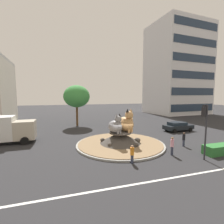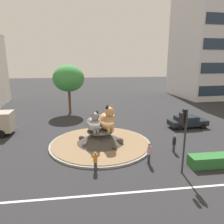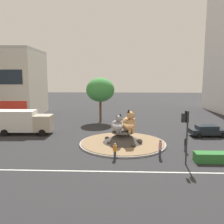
% 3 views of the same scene
% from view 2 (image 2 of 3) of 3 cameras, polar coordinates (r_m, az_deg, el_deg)
% --- Properties ---
extents(ground_plane, '(160.00, 160.00, 0.00)m').
position_cam_2_polar(ground_plane, '(21.48, -3.15, -8.71)').
color(ground_plane, '#28282B').
extents(lane_centreline, '(112.00, 0.20, 0.01)m').
position_cam_2_polar(lane_centreline, '(14.39, -0.47, -21.14)').
color(lane_centreline, silver).
rests_on(lane_centreline, ground).
extents(roundabout_island, '(9.98, 9.98, 1.49)m').
position_cam_2_polar(roundabout_island, '(21.29, -3.16, -7.38)').
color(roundabout_island, gray).
rests_on(roundabout_island, ground).
extents(cat_statue_grey, '(1.82, 2.42, 2.19)m').
position_cam_2_polar(cat_statue_grey, '(20.44, -4.95, -3.09)').
color(cat_statue_grey, gray).
rests_on(cat_statue_grey, roundabout_island).
extents(cat_statue_calico, '(2.18, 3.03, 2.68)m').
position_cam_2_polar(cat_statue_calico, '(20.79, -1.26, -2.24)').
color(cat_statue_calico, tan).
rests_on(cat_statue_calico, roundabout_island).
extents(traffic_light_mast, '(0.71, 0.61, 4.86)m').
position_cam_2_polar(traffic_light_mast, '(16.03, 18.72, -3.91)').
color(traffic_light_mast, '#2D2D33').
rests_on(traffic_light_mast, ground).
extents(office_tower, '(16.90, 14.46, 26.46)m').
position_cam_2_polar(office_tower, '(54.28, 26.23, 17.87)').
color(office_tower, silver).
rests_on(office_tower, ground).
extents(broadleaf_tree_behind_island, '(4.74, 4.74, 7.46)m').
position_cam_2_polar(broadleaf_tree_behind_island, '(33.32, -11.56, 8.79)').
color(broadleaf_tree_behind_island, brown).
rests_on(broadleaf_tree_behind_island, ground).
extents(pedestrian_orange_shirt, '(0.32, 0.32, 1.56)m').
position_cam_2_polar(pedestrian_orange_shirt, '(16.52, -4.48, -12.89)').
color(pedestrian_orange_shirt, '#33384C').
rests_on(pedestrian_orange_shirt, ground).
extents(pedestrian_black_shirt, '(0.31, 0.31, 1.59)m').
position_cam_2_polar(pedestrian_black_shirt, '(20.36, 16.31, -8.03)').
color(pedestrian_black_shirt, '#33384C').
rests_on(pedestrian_black_shirt, ground).
extents(pedestrian_pink_shirt, '(0.31, 0.31, 1.78)m').
position_cam_2_polar(pedestrian_pink_shirt, '(17.70, 9.91, -10.67)').
color(pedestrian_pink_shirt, '#33384C').
rests_on(pedestrian_pink_shirt, ground).
extents(sedan_on_far_lane, '(4.80, 2.36, 1.44)m').
position_cam_2_polar(sedan_on_far_lane, '(27.97, 19.53, -2.41)').
color(sedan_on_far_lane, black).
rests_on(sedan_on_far_lane, ground).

